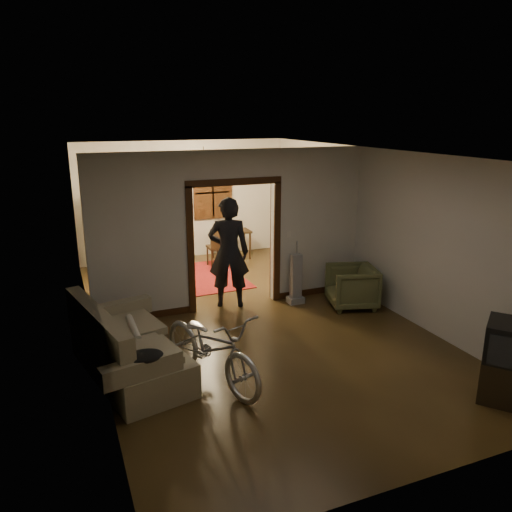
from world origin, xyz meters
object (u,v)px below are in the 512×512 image
bicycle (211,347)px  locker (126,231)px  sofa (129,340)px  armchair (352,287)px  person (229,253)px  desk (231,245)px

bicycle → locker: (-0.26, 5.57, 0.35)m
sofa → bicycle: size_ratio=1.11×
armchair → sofa: bearing=-60.0°
sofa → person: bearing=29.8°
bicycle → person: 2.78m
bicycle → desk: (2.18, 5.42, -0.17)m
sofa → person: (2.05, 1.89, 0.51)m
sofa → locker: size_ratio=1.25×
sofa → bicycle: (0.94, -0.61, 0.01)m
desk → armchair: bearing=-84.2°
sofa → armchair: (4.08, 1.00, -0.11)m
armchair → person: (-2.03, 0.89, 0.62)m
bicycle → person: size_ratio=0.96×
person → desk: bearing=-90.3°
armchair → person: person is taller
sofa → armchair: 4.20m
person → locker: person is taller
armchair → bicycle: bearing=-46.6°
locker → bicycle: bearing=-102.9°
locker → armchair: bearing=-64.9°
locker → person: bearing=-81.5°
bicycle → sofa: bearing=127.2°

